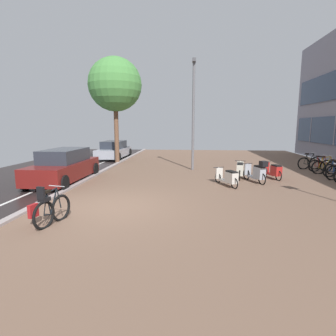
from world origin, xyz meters
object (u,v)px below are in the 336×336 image
(scooter_mid, at_px, (240,170))
(parked_car_near, at_px, (64,166))
(scooter_far, at_px, (257,172))
(lamp_post, at_px, (193,110))
(bicycle_foreground, at_px, (50,210))
(bicycle_rack_06, at_px, (325,167))
(bicycle_rack_07, at_px, (320,165))
(street_tree, at_px, (115,85))
(parked_car_far, at_px, (114,150))
(scooter_near, at_px, (228,178))
(bicycle_rack_08, at_px, (309,163))
(scooter_extra, at_px, (273,171))
(bicycle_rack_05, at_px, (335,170))

(scooter_mid, relative_size, parked_car_near, 0.42)
(scooter_far, distance_m, lamp_post, 5.24)
(lamp_post, bearing_deg, bicycle_foreground, -112.43)
(scooter_mid, height_order, scooter_far, scooter_far)
(bicycle_rack_06, xyz_separation_m, parked_car_near, (-12.80, -2.97, 0.34))
(scooter_far, bearing_deg, bicycle_rack_07, 38.22)
(scooter_far, bearing_deg, street_tree, 144.33)
(scooter_far, relative_size, parked_car_far, 0.37)
(bicycle_rack_06, height_order, scooter_near, bicycle_rack_06)
(scooter_near, bearing_deg, bicycle_rack_08, 42.85)
(scooter_near, distance_m, street_tree, 10.42)
(scooter_near, relative_size, lamp_post, 0.27)
(parked_car_far, distance_m, lamp_post, 8.30)
(scooter_extra, bearing_deg, street_tree, 152.21)
(bicycle_rack_08, height_order, parked_car_far, parked_car_far)
(lamp_post, bearing_deg, scooter_mid, -46.50)
(bicycle_rack_08, bearing_deg, bicycle_rack_06, -84.16)
(bicycle_foreground, height_order, parked_car_far, parked_car_far)
(bicycle_rack_08, bearing_deg, parked_car_far, 162.09)
(lamp_post, bearing_deg, bicycle_rack_05, -12.33)
(bicycle_rack_08, xyz_separation_m, scooter_far, (-3.96, -4.11, 0.12))
(bicycle_foreground, distance_m, bicycle_rack_08, 14.33)
(scooter_far, relative_size, lamp_post, 0.27)
(bicycle_foreground, xyz_separation_m, bicycle_rack_06, (10.65, 8.19, -0.04))
(bicycle_rack_08, bearing_deg, street_tree, 172.41)
(bicycle_rack_08, distance_m, scooter_mid, 5.55)
(parked_car_near, bearing_deg, bicycle_rack_06, 13.08)
(bicycle_rack_06, xyz_separation_m, parked_car_far, (-13.02, 5.72, 0.28))
(bicycle_rack_05, height_order, street_tree, street_tree)
(bicycle_rack_05, bearing_deg, scooter_mid, -170.14)
(scooter_mid, height_order, lamp_post, lamp_post)
(bicycle_rack_07, bearing_deg, parked_car_far, 159.38)
(bicycle_rack_08, distance_m, scooter_near, 7.27)
(scooter_mid, relative_size, parked_car_far, 0.41)
(bicycle_rack_06, bearing_deg, bicycle_foreground, -142.46)
(bicycle_foreground, bearing_deg, scooter_mid, 47.83)
(scooter_near, distance_m, scooter_far, 1.60)
(scooter_mid, relative_size, scooter_far, 1.12)
(parked_car_far, bearing_deg, bicycle_rack_06, -23.73)
(scooter_mid, distance_m, scooter_extra, 1.58)
(bicycle_rack_08, bearing_deg, scooter_mid, -144.95)
(bicycle_rack_05, height_order, scooter_extra, bicycle_rack_05)
(bicycle_rack_06, xyz_separation_m, bicycle_rack_07, (0.11, 0.78, -0.02))
(scooter_mid, xyz_separation_m, scooter_extra, (1.58, 0.06, -0.03))
(bicycle_rack_05, distance_m, scooter_mid, 4.88)
(scooter_extra, height_order, parked_car_far, parked_car_far)
(bicycle_foreground, xyz_separation_m, lamp_post, (3.69, 8.94, 2.98))
(bicycle_rack_05, bearing_deg, parked_car_near, -170.37)
(bicycle_rack_05, height_order, bicycle_rack_07, bicycle_rack_07)
(bicycle_rack_05, relative_size, street_tree, 0.19)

